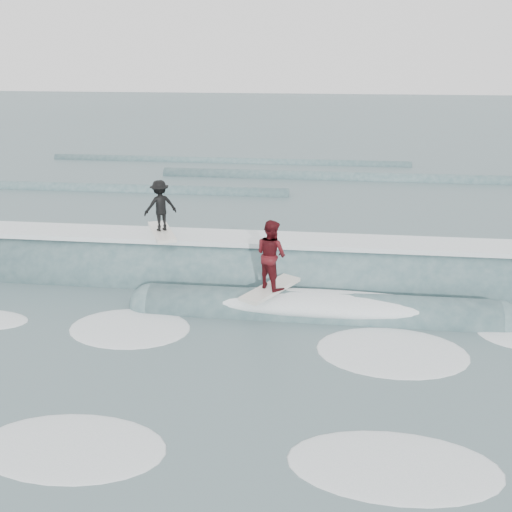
# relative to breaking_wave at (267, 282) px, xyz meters

# --- Properties ---
(ground) EXTENTS (160.00, 160.00, 0.00)m
(ground) POSITION_rel_breaking_wave_xyz_m (-0.24, -3.26, -0.04)
(ground) COLOR #425C60
(ground) RESTS_ON ground
(breaking_wave) EXTENTS (22.65, 4.04, 2.53)m
(breaking_wave) POSITION_rel_breaking_wave_xyz_m (0.00, 0.00, 0.00)
(breaking_wave) COLOR #36545B
(breaking_wave) RESTS_ON ground
(surfer_black) EXTENTS (1.34, 2.05, 1.61)m
(surfer_black) POSITION_rel_breaking_wave_xyz_m (-3.19, 0.29, 2.06)
(surfer_black) COLOR silver
(surfer_black) RESTS_ON ground
(surfer_red) EXTENTS (1.48, 2.01, 1.91)m
(surfer_red) POSITION_rel_breaking_wave_xyz_m (0.30, -1.91, 1.48)
(surfer_red) COLOR silver
(surfer_red) RESTS_ON ground
(whitewater) EXTENTS (15.69, 7.14, 0.10)m
(whitewater) POSITION_rel_breaking_wave_xyz_m (0.14, -5.21, -0.04)
(whitewater) COLOR white
(whitewater) RESTS_ON ground
(far_swells) EXTENTS (36.88, 8.65, 0.80)m
(far_swells) POSITION_rel_breaking_wave_xyz_m (-3.05, 14.39, -0.04)
(far_swells) COLOR #36545B
(far_swells) RESTS_ON ground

